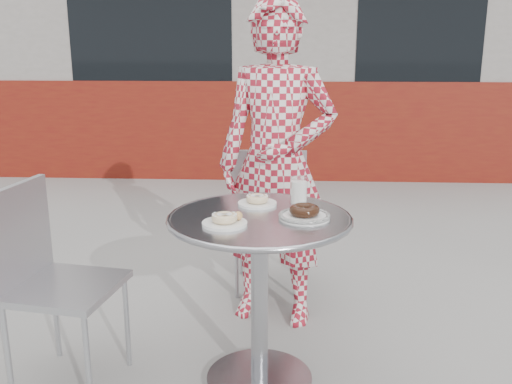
{
  "coord_description": "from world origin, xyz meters",
  "views": [
    {
      "loc": [
        0.14,
        -2.09,
        1.38
      ],
      "look_at": [
        0.02,
        0.1,
        0.8
      ],
      "focal_mm": 40.0,
      "sensor_mm": 36.0,
      "label": 1
    }
  ],
  "objects_px": {
    "seated_person": "(277,166)",
    "milk_cup": "(299,191)",
    "bistro_table": "(260,259)",
    "plate_far": "(257,201)",
    "chair_far": "(269,245)",
    "plate_near": "(225,220)",
    "plate_checker": "(304,214)",
    "chair_left": "(66,325)"
  },
  "relations": [
    {
      "from": "seated_person",
      "to": "milk_cup",
      "type": "bearing_deg",
      "value": -63.36
    },
    {
      "from": "bistro_table",
      "to": "seated_person",
      "type": "bearing_deg",
      "value": 85.01
    },
    {
      "from": "seated_person",
      "to": "plate_far",
      "type": "height_order",
      "value": "seated_person"
    },
    {
      "from": "milk_cup",
      "to": "seated_person",
      "type": "bearing_deg",
      "value": 103.55
    },
    {
      "from": "chair_far",
      "to": "plate_far",
      "type": "distance_m",
      "value": 0.94
    },
    {
      "from": "seated_person",
      "to": "plate_near",
      "type": "relative_size",
      "value": 9.54
    },
    {
      "from": "bistro_table",
      "to": "seated_person",
      "type": "xyz_separation_m",
      "value": [
        0.05,
        0.61,
        0.25
      ]
    },
    {
      "from": "seated_person",
      "to": "milk_cup",
      "type": "height_order",
      "value": "seated_person"
    },
    {
      "from": "chair_far",
      "to": "milk_cup",
      "type": "xyz_separation_m",
      "value": [
        0.15,
        -0.77,
        0.52
      ]
    },
    {
      "from": "seated_person",
      "to": "plate_checker",
      "type": "xyz_separation_m",
      "value": [
        0.12,
        -0.63,
        -0.05
      ]
    },
    {
      "from": "plate_near",
      "to": "plate_checker",
      "type": "relative_size",
      "value": 0.84
    },
    {
      "from": "chair_left",
      "to": "plate_near",
      "type": "distance_m",
      "value": 0.83
    },
    {
      "from": "plate_far",
      "to": "plate_checker",
      "type": "relative_size",
      "value": 0.8
    },
    {
      "from": "seated_person",
      "to": "chair_far",
      "type": "bearing_deg",
      "value": 110.61
    },
    {
      "from": "bistro_table",
      "to": "milk_cup",
      "type": "distance_m",
      "value": 0.34
    },
    {
      "from": "chair_left",
      "to": "plate_far",
      "type": "relative_size",
      "value": 5.23
    },
    {
      "from": "chair_far",
      "to": "seated_person",
      "type": "xyz_separation_m",
      "value": [
        0.05,
        -0.35,
        0.54
      ]
    },
    {
      "from": "chair_left",
      "to": "milk_cup",
      "type": "distance_m",
      "value": 1.1
    },
    {
      "from": "bistro_table",
      "to": "plate_far",
      "type": "distance_m",
      "value": 0.25
    },
    {
      "from": "bistro_table",
      "to": "chair_far",
      "type": "xyz_separation_m",
      "value": [
        0.01,
        0.97,
        -0.29
      ]
    },
    {
      "from": "chair_far",
      "to": "plate_checker",
      "type": "height_order",
      "value": "chair_far"
    },
    {
      "from": "plate_far",
      "to": "plate_checker",
      "type": "xyz_separation_m",
      "value": [
        0.19,
        -0.18,
        -0.0
      ]
    },
    {
      "from": "plate_checker",
      "to": "seated_person",
      "type": "bearing_deg",
      "value": 100.56
    },
    {
      "from": "plate_near",
      "to": "milk_cup",
      "type": "xyz_separation_m",
      "value": [
        0.27,
        0.31,
        0.03
      ]
    },
    {
      "from": "bistro_table",
      "to": "seated_person",
      "type": "height_order",
      "value": "seated_person"
    },
    {
      "from": "plate_far",
      "to": "milk_cup",
      "type": "height_order",
      "value": "milk_cup"
    },
    {
      "from": "chair_left",
      "to": "seated_person",
      "type": "height_order",
      "value": "seated_person"
    },
    {
      "from": "bistro_table",
      "to": "plate_far",
      "type": "bearing_deg",
      "value": 96.18
    },
    {
      "from": "bistro_table",
      "to": "chair_far",
      "type": "bearing_deg",
      "value": 89.6
    },
    {
      "from": "plate_far",
      "to": "chair_far",
      "type": "bearing_deg",
      "value": 88.32
    },
    {
      "from": "chair_far",
      "to": "plate_checker",
      "type": "bearing_deg",
      "value": 99.31
    },
    {
      "from": "chair_left",
      "to": "plate_checker",
      "type": "height_order",
      "value": "chair_left"
    },
    {
      "from": "chair_far",
      "to": "chair_left",
      "type": "height_order",
      "value": "chair_left"
    },
    {
      "from": "plate_near",
      "to": "chair_far",
      "type": "bearing_deg",
      "value": 83.28
    },
    {
      "from": "chair_left",
      "to": "seated_person",
      "type": "bearing_deg",
      "value": -43.06
    },
    {
      "from": "milk_cup",
      "to": "chair_left",
      "type": "bearing_deg",
      "value": -166.45
    },
    {
      "from": "chair_far",
      "to": "chair_left",
      "type": "distance_m",
      "value": 1.28
    },
    {
      "from": "chair_left",
      "to": "seated_person",
      "type": "relative_size",
      "value": 0.53
    },
    {
      "from": "seated_person",
      "to": "plate_checker",
      "type": "relative_size",
      "value": 7.98
    },
    {
      "from": "bistro_table",
      "to": "plate_far",
      "type": "height_order",
      "value": "plate_far"
    },
    {
      "from": "bistro_table",
      "to": "plate_near",
      "type": "distance_m",
      "value": 0.26
    },
    {
      "from": "chair_far",
      "to": "seated_person",
      "type": "distance_m",
      "value": 0.65
    }
  ]
}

